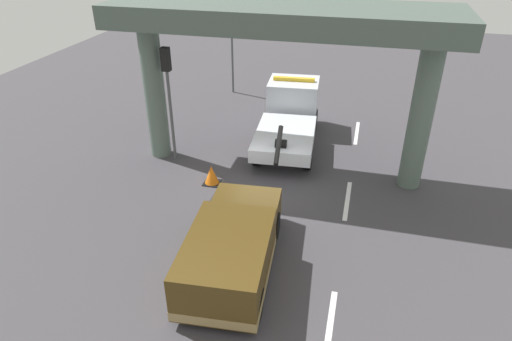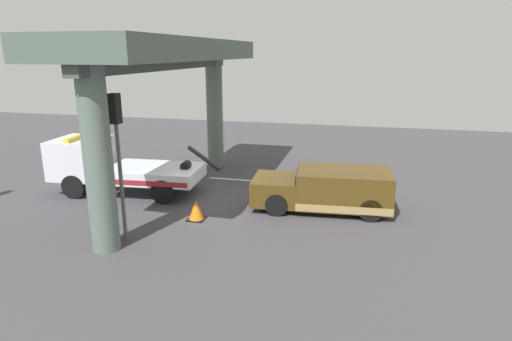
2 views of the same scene
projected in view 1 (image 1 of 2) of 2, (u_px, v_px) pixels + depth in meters
The scene contains 10 objects.
ground_plane at pixel (268, 191), 16.90m from camera, with size 60.00×40.00×0.10m, color #423F44.
lane_stripe_west at pixel (330, 329), 11.19m from camera, with size 2.60×0.16×0.01m, color silver.
lane_stripe_mid at pixel (347, 200), 16.24m from camera, with size 2.60×0.16×0.01m, color silver.
lane_stripe_east at pixel (357, 133), 21.30m from camera, with size 2.60×0.16×0.01m, color silver.
tow_truck_white at pixel (290, 114), 20.18m from camera, with size 7.32×2.83×2.46m.
towed_van_green at pixel (232, 250), 12.62m from camera, with size 5.35×2.56×1.58m.
overpass_structure at pixel (281, 34), 15.66m from camera, with size 3.60×12.26×6.37m.
traffic_light_near at pixel (168, 81), 17.41m from camera, with size 0.39×0.32×4.70m.
traffic_light_far at pixel (232, 39), 24.75m from camera, with size 0.39×0.32×4.19m.
traffic_cone_orange at pixel (212, 175), 17.12m from camera, with size 0.62×0.62×0.74m.
Camera 1 is at (-13.98, -3.09, 8.97)m, focal length 31.44 mm.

